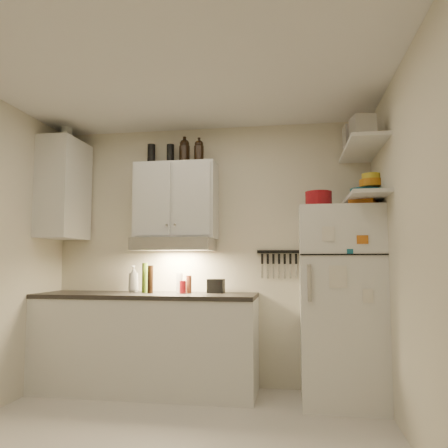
# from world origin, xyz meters

# --- Properties ---
(ceiling) EXTENTS (3.20, 3.00, 0.02)m
(ceiling) POSITION_xyz_m (0.00, 0.00, 2.61)
(ceiling) COLOR silver
(ceiling) RESTS_ON ground
(back_wall) EXTENTS (3.20, 0.02, 2.60)m
(back_wall) POSITION_xyz_m (0.00, 1.51, 1.30)
(back_wall) COLOR beige
(back_wall) RESTS_ON ground
(right_wall) EXTENTS (0.02, 3.00, 2.60)m
(right_wall) POSITION_xyz_m (1.61, 0.00, 1.30)
(right_wall) COLOR beige
(right_wall) RESTS_ON ground
(base_cabinet) EXTENTS (2.10, 0.60, 0.88)m
(base_cabinet) POSITION_xyz_m (-0.55, 1.20, 0.44)
(base_cabinet) COLOR silver
(base_cabinet) RESTS_ON floor
(countertop) EXTENTS (2.10, 0.62, 0.04)m
(countertop) POSITION_xyz_m (-0.55, 1.20, 0.90)
(countertop) COLOR #282522
(countertop) RESTS_ON base_cabinet
(upper_cabinet) EXTENTS (0.80, 0.33, 0.75)m
(upper_cabinet) POSITION_xyz_m (-0.30, 1.33, 1.83)
(upper_cabinet) COLOR silver
(upper_cabinet) RESTS_ON back_wall
(side_cabinet) EXTENTS (0.33, 0.55, 1.00)m
(side_cabinet) POSITION_xyz_m (-1.44, 1.20, 1.95)
(side_cabinet) COLOR silver
(side_cabinet) RESTS_ON left_wall
(range_hood) EXTENTS (0.76, 0.46, 0.12)m
(range_hood) POSITION_xyz_m (-0.30, 1.27, 1.39)
(range_hood) COLOR silver
(range_hood) RESTS_ON back_wall
(fridge) EXTENTS (0.70, 0.68, 1.70)m
(fridge) POSITION_xyz_m (1.25, 1.16, 0.85)
(fridge) COLOR white
(fridge) RESTS_ON floor
(shelf_hi) EXTENTS (0.30, 0.95, 0.03)m
(shelf_hi) POSITION_xyz_m (1.45, 1.02, 2.20)
(shelf_hi) COLOR silver
(shelf_hi) RESTS_ON right_wall
(shelf_lo) EXTENTS (0.30, 0.95, 0.03)m
(shelf_lo) POSITION_xyz_m (1.45, 1.02, 1.76)
(shelf_lo) COLOR silver
(shelf_lo) RESTS_ON right_wall
(knife_strip) EXTENTS (0.42, 0.02, 0.03)m
(knife_strip) POSITION_xyz_m (0.70, 1.49, 1.32)
(knife_strip) COLOR black
(knife_strip) RESTS_ON back_wall
(dutch_oven) EXTENTS (0.30, 0.30, 0.13)m
(dutch_oven) POSITION_xyz_m (1.07, 1.03, 1.77)
(dutch_oven) COLOR maroon
(dutch_oven) RESTS_ON fridge
(book_stack) EXTENTS (0.28, 0.31, 0.09)m
(book_stack) POSITION_xyz_m (1.45, 1.02, 1.74)
(book_stack) COLOR #CA6719
(book_stack) RESTS_ON fridge
(spice_jar) EXTENTS (0.07, 0.07, 0.09)m
(spice_jar) POSITION_xyz_m (1.37, 1.07, 1.74)
(spice_jar) COLOR silver
(spice_jar) RESTS_ON fridge
(stock_pot) EXTENTS (0.32, 0.32, 0.18)m
(stock_pot) POSITION_xyz_m (1.50, 1.33, 2.30)
(stock_pot) COLOR silver
(stock_pot) RESTS_ON shelf_hi
(tin_a) EXTENTS (0.19, 0.17, 0.18)m
(tin_a) POSITION_xyz_m (1.38, 0.99, 2.31)
(tin_a) COLOR #AAAAAD
(tin_a) RESTS_ON shelf_hi
(tin_b) EXTENTS (0.20, 0.20, 0.17)m
(tin_b) POSITION_xyz_m (1.41, 0.71, 2.30)
(tin_b) COLOR #AAAAAD
(tin_b) RESTS_ON shelf_hi
(bowl_teal) EXTENTS (0.26, 0.26, 0.11)m
(bowl_teal) POSITION_xyz_m (1.49, 1.21, 1.83)
(bowl_teal) COLOR #155E78
(bowl_teal) RESTS_ON shelf_lo
(bowl_orange) EXTENTS (0.21, 0.21, 0.06)m
(bowl_orange) POSITION_xyz_m (1.53, 1.12, 1.91)
(bowl_orange) COLOR orange
(bowl_orange) RESTS_ON bowl_teal
(bowl_yellow) EXTENTS (0.16, 0.16, 0.05)m
(bowl_yellow) POSITION_xyz_m (1.53, 1.12, 1.97)
(bowl_yellow) COLOR gold
(bowl_yellow) RESTS_ON bowl_orange
(plates) EXTENTS (0.24, 0.24, 0.05)m
(plates) POSITION_xyz_m (1.51, 0.94, 1.80)
(plates) COLOR #155E78
(plates) RESTS_ON shelf_lo
(growler_a) EXTENTS (0.13, 0.13, 0.25)m
(growler_a) POSITION_xyz_m (-0.22, 1.33, 2.33)
(growler_a) COLOR black
(growler_a) RESTS_ON upper_cabinet
(growler_b) EXTENTS (0.12, 0.12, 0.22)m
(growler_b) POSITION_xyz_m (-0.06, 1.27, 2.31)
(growler_b) COLOR black
(growler_b) RESTS_ON upper_cabinet
(thermos_a) EXTENTS (0.10, 0.10, 0.22)m
(thermos_a) POSITION_xyz_m (-0.39, 1.40, 2.31)
(thermos_a) COLOR black
(thermos_a) RESTS_ON upper_cabinet
(thermos_b) EXTENTS (0.10, 0.10, 0.23)m
(thermos_b) POSITION_xyz_m (-0.59, 1.41, 2.32)
(thermos_b) COLOR black
(thermos_b) RESTS_ON upper_cabinet
(side_jar) EXTENTS (0.15, 0.15, 0.16)m
(side_jar) POSITION_xyz_m (-1.45, 1.24, 2.53)
(side_jar) COLOR silver
(side_jar) RESTS_ON side_cabinet
(soap_bottle) EXTENTS (0.13, 0.13, 0.29)m
(soap_bottle) POSITION_xyz_m (-0.74, 1.35, 1.07)
(soap_bottle) COLOR silver
(soap_bottle) RESTS_ON countertop
(pepper_mill) EXTENTS (0.06, 0.06, 0.17)m
(pepper_mill) POSITION_xyz_m (-0.16, 1.29, 1.00)
(pepper_mill) COLOR brown
(pepper_mill) RESTS_ON countertop
(oil_bottle) EXTENTS (0.07, 0.07, 0.29)m
(oil_bottle) POSITION_xyz_m (-0.60, 1.29, 1.07)
(oil_bottle) COLOR #4B6B1A
(oil_bottle) RESTS_ON countertop
(vinegar_bottle) EXTENTS (0.07, 0.07, 0.27)m
(vinegar_bottle) POSITION_xyz_m (-0.52, 1.21, 1.05)
(vinegar_bottle) COLOR black
(vinegar_bottle) RESTS_ON countertop
(clear_bottle) EXTENTS (0.08, 0.08, 0.19)m
(clear_bottle) POSITION_xyz_m (-0.26, 1.34, 1.01)
(clear_bottle) COLOR silver
(clear_bottle) RESTS_ON countertop
(red_jar) EXTENTS (0.08, 0.08, 0.12)m
(red_jar) POSITION_xyz_m (-0.20, 1.23, 0.98)
(red_jar) COLOR maroon
(red_jar) RESTS_ON countertop
(caddy) EXTENTS (0.16, 0.12, 0.14)m
(caddy) POSITION_xyz_m (0.10, 1.34, 0.99)
(caddy) COLOR black
(caddy) RESTS_ON countertop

